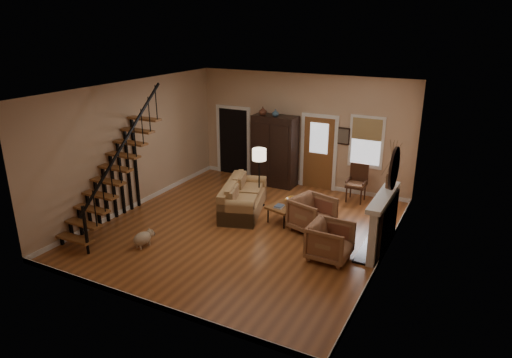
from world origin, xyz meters
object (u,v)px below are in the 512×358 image
at_px(armchair_right, 312,214).
at_px(side_chair, 356,184).
at_px(armoire, 275,151).
at_px(sofa, 243,198).
at_px(floor_lamp, 259,178).
at_px(armchair_left, 330,241).
at_px(coffee_table, 288,212).

xyz_separation_m(armchair_right, side_chair, (0.40, 2.28, 0.10)).
height_order(armoire, sofa, armoire).
height_order(floor_lamp, side_chair, floor_lamp).
relative_size(sofa, side_chair, 2.04).
relative_size(armoire, side_chair, 2.06).
distance_m(armoire, armchair_left, 4.69).
relative_size(armchair_left, floor_lamp, 0.54).
distance_m(armchair_right, side_chair, 2.32).
height_order(armchair_left, floor_lamp, floor_lamp).
bearing_deg(armoire, coffee_table, -57.06).
relative_size(floor_lamp, side_chair, 1.55).
xyz_separation_m(armchair_left, armchair_right, (-0.81, 1.10, 0.02)).
bearing_deg(coffee_table, armchair_left, -42.21).
relative_size(armoire, coffee_table, 1.92).
height_order(armoire, floor_lamp, armoire).
relative_size(armoire, sofa, 1.01).
bearing_deg(sofa, armchair_left, -43.14).
bearing_deg(floor_lamp, side_chair, 35.15).
distance_m(armchair_left, floor_lamp, 3.20).
bearing_deg(sofa, armchair_right, -24.26).
xyz_separation_m(sofa, armchair_right, (1.97, -0.23, 0.02)).
xyz_separation_m(armoire, side_chair, (2.55, -0.20, -0.54)).
xyz_separation_m(floor_lamp, side_chair, (2.18, 1.54, -0.28)).
distance_m(armoire, sofa, 2.35).
xyz_separation_m(sofa, side_chair, (2.38, 2.05, 0.12)).
height_order(coffee_table, armchair_right, armchair_right).
relative_size(coffee_table, floor_lamp, 0.69).
distance_m(sofa, coffee_table, 1.25).
bearing_deg(side_chair, armchair_left, -83.17).
bearing_deg(armchair_left, floor_lamp, 55.91).
distance_m(coffee_table, floor_lamp, 1.27).
distance_m(coffee_table, side_chair, 2.30).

